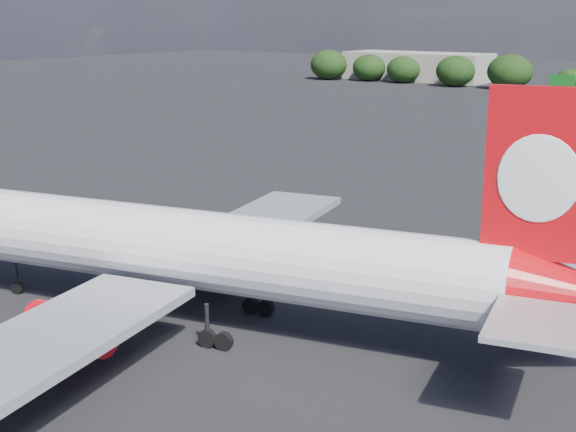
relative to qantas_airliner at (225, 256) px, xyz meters
The scene contains 4 objects.
ground 49.26m from the qantas_airliner, 103.10° to the left, with size 500.00×500.00×0.00m, color black.
qantas_airliner is the anchor object (origin of this frame).
terminal_building 195.21m from the qantas_airliner, 112.95° to the left, with size 42.00×16.00×8.00m.
highway_sign 166.33m from the qantas_airliner, 100.08° to the left, with size 6.00×0.30×4.50m.
Camera 1 is at (41.16, -23.61, 19.05)m, focal length 50.00 mm.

